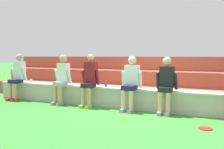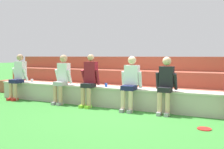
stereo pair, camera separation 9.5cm
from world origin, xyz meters
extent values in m
plane|color=#388433|center=(0.00, 0.00, 0.00)|extent=(80.00, 80.00, 0.00)
cube|color=#B7AF9E|center=(0.00, 0.24, 0.27)|extent=(9.32, 0.49, 0.54)
cube|color=beige|center=(0.00, 0.24, 0.53)|extent=(9.36, 0.53, 0.04)
cube|color=#AC5540|center=(0.00, 1.17, 0.23)|extent=(11.77, 0.72, 0.46)
cube|color=#A34D38|center=(0.00, 1.88, 0.46)|extent=(11.77, 0.72, 0.92)
cube|color=#A14A36|center=(0.00, 2.60, 0.69)|extent=(11.77, 0.72, 1.38)
cylinder|color=tan|center=(-4.08, -0.25, 0.27)|extent=(0.11, 0.11, 0.54)
cylinder|color=tan|center=(-3.88, -0.25, 0.27)|extent=(0.11, 0.11, 0.54)
cube|color=red|center=(-4.08, -0.29, 0.04)|extent=(0.10, 0.22, 0.08)
cube|color=red|center=(-3.88, -0.29, 0.04)|extent=(0.10, 0.22, 0.08)
cube|color=#191E47|center=(-3.98, -0.10, 0.60)|extent=(0.32, 0.36, 0.12)
cube|color=white|center=(-3.98, 0.08, 0.94)|extent=(0.35, 0.20, 0.58)
sphere|color=tan|center=(-3.98, 0.08, 1.36)|extent=(0.21, 0.21, 0.21)
cylinder|color=white|center=(-4.21, 0.06, 0.81)|extent=(0.08, 0.20, 0.43)
cylinder|color=white|center=(-3.75, 0.06, 0.81)|extent=(0.08, 0.22, 0.42)
cylinder|color=tan|center=(-2.35, -0.21, 0.27)|extent=(0.11, 0.11, 0.54)
cylinder|color=tan|center=(-2.17, -0.21, 0.27)|extent=(0.11, 0.11, 0.54)
cube|color=#99999E|center=(-2.35, -0.25, 0.04)|extent=(0.10, 0.22, 0.08)
cube|color=#99999E|center=(-2.17, -0.25, 0.04)|extent=(0.10, 0.22, 0.08)
cube|color=#B2B2B7|center=(-2.26, -0.08, 0.60)|extent=(0.31, 0.32, 0.12)
cube|color=white|center=(-2.26, 0.09, 0.93)|extent=(0.34, 0.20, 0.54)
sphere|color=tan|center=(-2.26, 0.09, 1.33)|extent=(0.23, 0.23, 0.23)
cylinder|color=white|center=(-2.48, 0.07, 0.80)|extent=(0.08, 0.21, 0.42)
cylinder|color=white|center=(-2.04, 0.07, 0.80)|extent=(0.08, 0.20, 0.42)
cylinder|color=tan|center=(-1.40, -0.23, 0.27)|extent=(0.11, 0.11, 0.54)
cylinder|color=tan|center=(-1.21, -0.23, 0.27)|extent=(0.11, 0.11, 0.54)
cube|color=#8CD833|center=(-1.40, -0.27, 0.04)|extent=(0.10, 0.22, 0.08)
cube|color=#8CD833|center=(-1.21, -0.27, 0.04)|extent=(0.10, 0.22, 0.08)
cube|color=black|center=(-1.31, -0.09, 0.60)|extent=(0.31, 0.34, 0.12)
cube|color=maroon|center=(-1.31, 0.06, 0.95)|extent=(0.35, 0.20, 0.59)
sphere|color=tan|center=(-1.31, 0.06, 1.36)|extent=(0.19, 0.19, 0.19)
cylinder|color=maroon|center=(-1.53, 0.04, 0.82)|extent=(0.08, 0.24, 0.42)
cylinder|color=maroon|center=(-1.08, 0.04, 0.82)|extent=(0.08, 0.17, 0.43)
cylinder|color=beige|center=(-0.20, -0.25, 0.27)|extent=(0.11, 0.11, 0.54)
cylinder|color=beige|center=(0.00, -0.25, 0.27)|extent=(0.11, 0.11, 0.54)
cube|color=#99999E|center=(-0.20, -0.29, 0.04)|extent=(0.10, 0.22, 0.08)
cube|color=#99999E|center=(0.00, -0.29, 0.04)|extent=(0.10, 0.22, 0.08)
cube|color=#191E47|center=(-0.10, -0.10, 0.60)|extent=(0.33, 0.36, 0.12)
cube|color=white|center=(-0.10, 0.11, 0.91)|extent=(0.37, 0.20, 0.51)
sphere|color=beige|center=(-0.10, 0.11, 1.30)|extent=(0.22, 0.22, 0.22)
cylinder|color=white|center=(-0.34, 0.09, 0.80)|extent=(0.08, 0.15, 0.43)
cylinder|color=white|center=(0.13, 0.09, 0.80)|extent=(0.08, 0.15, 0.43)
cylinder|color=#DBAD89|center=(0.72, -0.19, 0.27)|extent=(0.11, 0.11, 0.54)
cylinder|color=#DBAD89|center=(0.91, -0.19, 0.27)|extent=(0.11, 0.11, 0.54)
cube|color=#99999E|center=(0.72, -0.23, 0.04)|extent=(0.10, 0.22, 0.08)
cube|color=#99999E|center=(0.91, -0.23, 0.04)|extent=(0.10, 0.22, 0.08)
cube|color=black|center=(0.82, -0.07, 0.60)|extent=(0.31, 0.30, 0.12)
cube|color=black|center=(0.82, 0.08, 0.90)|extent=(0.34, 0.20, 0.50)
sphere|color=#DBAD89|center=(0.82, 0.08, 1.28)|extent=(0.21, 0.21, 0.21)
cylinder|color=black|center=(0.60, 0.06, 0.79)|extent=(0.08, 0.16, 0.43)
cylinder|color=black|center=(1.04, 0.06, 0.79)|extent=(0.08, 0.24, 0.42)
cylinder|color=white|center=(-2.56, 0.21, 0.61)|extent=(0.09, 0.09, 0.12)
cylinder|color=blue|center=(-0.90, 0.19, 0.60)|extent=(0.08, 0.08, 0.10)
cylinder|color=white|center=(-3.69, 0.28, 0.60)|extent=(0.08, 0.08, 0.10)
cylinder|color=red|center=(1.80, -0.97, 0.01)|extent=(0.27, 0.27, 0.02)
camera|label=1|loc=(2.11, -6.02, 1.41)|focal=39.95mm
camera|label=2|loc=(2.20, -5.98, 1.41)|focal=39.95mm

